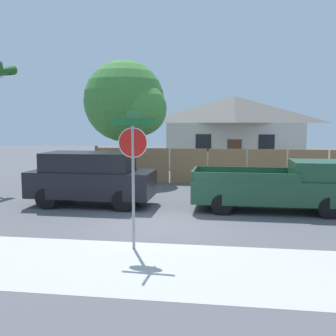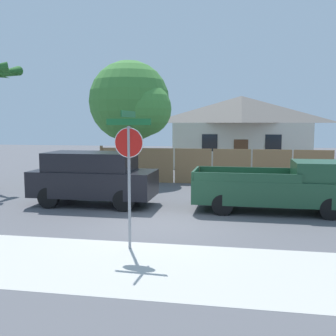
# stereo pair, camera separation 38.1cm
# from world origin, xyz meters

# --- Properties ---
(ground_plane) EXTENTS (80.00, 80.00, 0.00)m
(ground_plane) POSITION_xyz_m (0.00, 0.00, 0.00)
(ground_plane) COLOR #56565B
(sidewalk_strip) EXTENTS (36.00, 3.20, 0.01)m
(sidewalk_strip) POSITION_xyz_m (0.00, -3.60, 0.00)
(sidewalk_strip) COLOR beige
(sidewalk_strip) RESTS_ON ground
(wooden_fence) EXTENTS (13.62, 0.12, 1.86)m
(wooden_fence) POSITION_xyz_m (1.99, 8.14, 0.88)
(wooden_fence) COLOR #997047
(wooden_fence) RESTS_ON ground
(house) EXTENTS (9.59, 6.90, 4.96)m
(house) POSITION_xyz_m (2.47, 17.26, 2.57)
(house) COLOR beige
(house) RESTS_ON ground
(oak_tree) EXTENTS (4.47, 4.26, 6.31)m
(oak_tree) POSITION_xyz_m (-3.24, 8.84, 4.08)
(oak_tree) COLOR brown
(oak_tree) RESTS_ON ground
(red_suv) EXTENTS (4.52, 1.95, 1.97)m
(red_suv) POSITION_xyz_m (-2.98, 2.23, 1.05)
(red_suv) COLOR black
(red_suv) RESTS_ON ground
(orange_pickup) EXTENTS (5.46, 1.99, 1.76)m
(orange_pickup) POSITION_xyz_m (3.73, 2.23, 0.86)
(orange_pickup) COLOR #1E472D
(orange_pickup) RESTS_ON ground
(stop_sign) EXTENTS (1.10, 0.99, 3.30)m
(stop_sign) POSITION_xyz_m (-0.28, -2.49, 2.27)
(stop_sign) COLOR gray
(stop_sign) RESTS_ON ground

